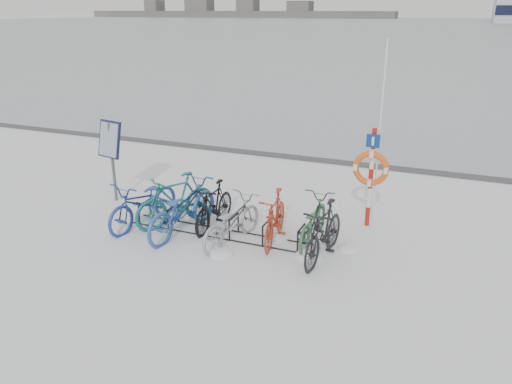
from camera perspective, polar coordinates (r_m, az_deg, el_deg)
name	(u,v)px	position (r m, az deg, el deg)	size (l,w,h in m)	color
ground	(218,234)	(10.50, -4.32, -4.78)	(900.00, 900.00, 0.00)	white
ice_sheet	(454,25)	(163.61, 21.69, 17.29)	(400.00, 298.00, 0.02)	#A7B4BD
quay_edge	(302,158)	(15.65, 5.29, 3.87)	(400.00, 0.25, 0.10)	#3F3F42
bike_rack	(218,226)	(10.43, -4.34, -3.88)	(4.00, 0.48, 0.46)	black
info_board	(110,144)	(12.31, -16.34, 5.27)	(0.70, 0.38, 1.98)	#595B5E
lifebuoy_station	(371,168)	(10.63, 13.03, 2.64)	(0.75, 0.22, 3.90)	#AC150D
shoreline	(228,12)	(296.74, -3.20, 19.83)	(180.00, 12.00, 9.50)	#474747
bike_0	(144,201)	(10.99, -12.70, -1.01)	(0.72, 2.07, 1.08)	#263C99
bike_1	(176,199)	(10.87, -9.18, -0.78)	(0.55, 1.93, 1.16)	#1A6465
bike_2	(182,207)	(10.43, -8.43, -1.69)	(0.77, 2.20, 1.16)	#29549B
bike_3	(214,204)	(10.67, -4.82, -1.43)	(0.48, 1.69, 1.01)	black
bike_4	(232,220)	(9.94, -2.82, -3.17)	(0.65, 1.86, 0.98)	#95979C
bike_5	(275,216)	(9.99, 2.19, -2.79)	(0.49, 1.75, 1.05)	#AD341C
bike_6	(313,219)	(10.06, 6.51, -3.06)	(0.63, 1.81, 0.95)	#346443
bike_7	(324,231)	(9.37, 7.76, -4.40)	(0.52, 1.85, 1.11)	black
snow_drifts	(239,244)	(10.03, -1.99, -6.00)	(5.24, 1.61, 0.20)	white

